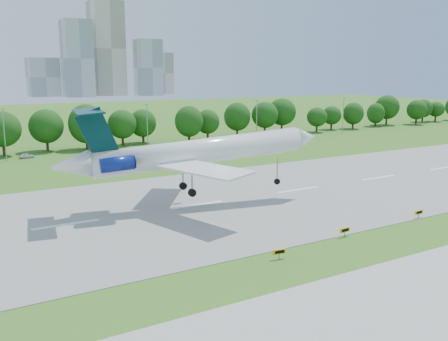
% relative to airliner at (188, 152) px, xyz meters
% --- Properties ---
extents(ground, '(600.00, 600.00, 0.00)m').
position_rel_airliner_xyz_m(ground, '(1.31, -25.35, -8.45)').
color(ground, '#336219').
rests_on(ground, ground).
extents(runway, '(400.00, 45.00, 0.08)m').
position_rel_airliner_xyz_m(runway, '(1.31, -0.35, -8.41)').
color(runway, gray).
rests_on(runway, ground).
extents(taxiway, '(400.00, 23.00, 0.08)m').
position_rel_airliner_xyz_m(taxiway, '(1.31, -43.35, -8.41)').
color(taxiway, '#ADADA8').
rests_on(taxiway, ground).
extents(tree_line, '(288.40, 8.40, 10.40)m').
position_rel_airliner_xyz_m(tree_line, '(1.31, 66.65, -2.27)').
color(tree_line, '#382314').
rests_on(tree_line, ground).
extents(light_poles, '(175.90, 0.25, 12.19)m').
position_rel_airliner_xyz_m(light_poles, '(-1.19, 56.65, -2.11)').
color(light_poles, gray).
rests_on(light_poles, ground).
extents(skyline, '(127.00, 52.00, 80.00)m').
position_rel_airliner_xyz_m(skyline, '(101.47, 365.26, 22.01)').
color(skyline, '#B2B2B7').
rests_on(skyline, ground).
extents(airliner, '(41.97, 30.15, 13.56)m').
position_rel_airliner_xyz_m(airliner, '(0.00, 0.00, 0.00)').
color(airliner, white).
rests_on(airliner, ground).
extents(taxi_sign_left, '(1.62, 0.40, 1.13)m').
position_rel_airliner_xyz_m(taxi_sign_left, '(-1.34, -25.06, -7.62)').
color(taxi_sign_left, gray).
rests_on(taxi_sign_left, ground).
extents(taxi_sign_centre, '(1.66, 0.29, 1.16)m').
position_rel_airliner_xyz_m(taxi_sign_centre, '(25.18, -22.46, -7.60)').
color(taxi_sign_centre, gray).
rests_on(taxi_sign_centre, ground).
extents(taxi_sign_right, '(1.67, 0.33, 1.17)m').
position_rel_airliner_xyz_m(taxi_sign_right, '(10.36, -23.12, -7.59)').
color(taxi_sign_right, gray).
rests_on(taxi_sign_right, ground).
extents(service_vehicle_b, '(3.66, 1.94, 1.19)m').
position_rel_airliner_xyz_m(service_vehicle_b, '(-13.94, 58.89, -7.86)').
color(service_vehicle_b, beige).
rests_on(service_vehicle_b, ground).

